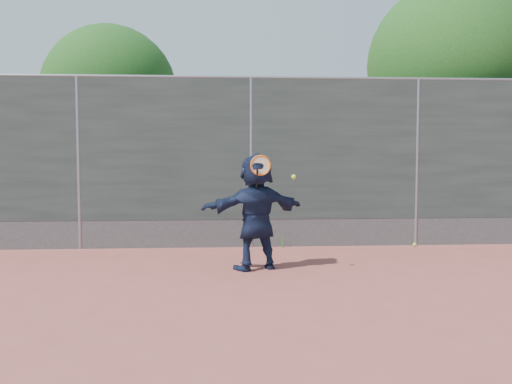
{
  "coord_description": "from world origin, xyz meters",
  "views": [
    {
      "loc": [
        -0.6,
        -6.57,
        1.69
      ],
      "look_at": [
        -0.05,
        1.56,
        1.12
      ],
      "focal_mm": 40.0,
      "sensor_mm": 36.0,
      "label": 1
    }
  ],
  "objects": [
    {
      "name": "swing_action",
      "position": [
        0.05,
        1.36,
        1.47
      ],
      "size": [
        0.64,
        0.19,
        0.51
      ],
      "color": "orange",
      "rests_on": "ground"
    },
    {
      "name": "ground",
      "position": [
        0.0,
        0.0,
        0.0
      ],
      "size": [
        80.0,
        80.0,
        0.0
      ],
      "primitive_type": "plane",
      "color": "#9E4C42",
      "rests_on": "ground"
    },
    {
      "name": "fence",
      "position": [
        -0.0,
        3.5,
        1.58
      ],
      "size": [
        20.0,
        0.06,
        3.03
      ],
      "color": "#38423D",
      "rests_on": "ground"
    },
    {
      "name": "tree_right",
      "position": [
        4.68,
        5.75,
        3.49
      ],
      "size": [
        3.78,
        3.6,
        5.39
      ],
      "color": "#382314",
      "rests_on": "ground"
    },
    {
      "name": "player",
      "position": [
        -0.05,
        1.56,
        0.84
      ],
      "size": [
        1.63,
        0.99,
        1.68
      ],
      "primitive_type": "imported",
      "rotation": [
        0.0,
        0.0,
        3.48
      ],
      "color": "#151F3B",
      "rests_on": "ground"
    },
    {
      "name": "ball_ground",
      "position": [
        2.94,
        3.35,
        0.03
      ],
      "size": [
        0.07,
        0.07,
        0.07
      ],
      "primitive_type": "sphere",
      "color": "#AEDF31",
      "rests_on": "ground"
    },
    {
      "name": "tree_left",
      "position": [
        -2.85,
        6.55,
        2.94
      ],
      "size": [
        3.15,
        3.0,
        4.53
      ],
      "color": "#382314",
      "rests_on": "ground"
    },
    {
      "name": "weed_clump",
      "position": [
        0.29,
        3.38,
        0.13
      ],
      "size": [
        0.68,
        0.07,
        0.3
      ],
      "color": "#387226",
      "rests_on": "ground"
    }
  ]
}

